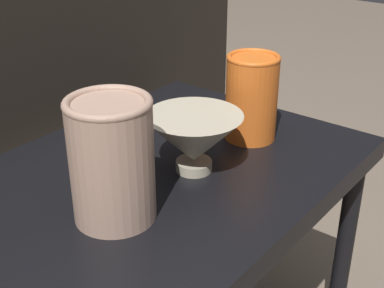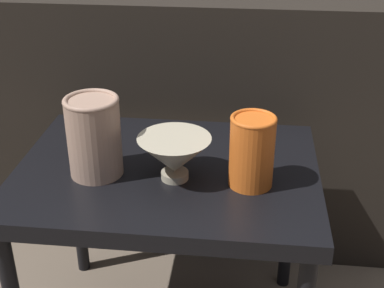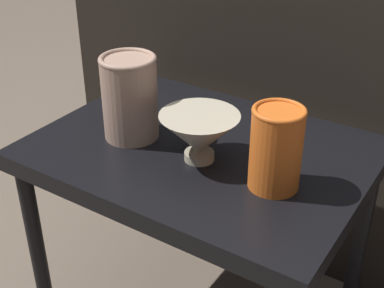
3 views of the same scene
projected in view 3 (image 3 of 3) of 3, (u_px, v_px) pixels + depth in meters
table at (201, 169)px, 1.15m from camera, size 0.69×0.51×0.51m
couch_backdrop at (303, 98)px, 1.60m from camera, size 1.30×0.50×0.80m
bowl at (199, 135)px, 1.05m from camera, size 0.16×0.16×0.10m
vase_textured_left at (130, 96)px, 1.12m from camera, size 0.12×0.12×0.18m
vase_colorful_right at (276, 147)px, 0.96m from camera, size 0.10×0.10×0.16m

